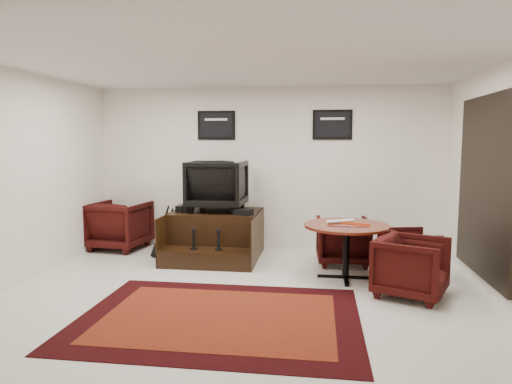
# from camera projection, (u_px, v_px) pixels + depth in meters

# --- Properties ---
(ground) EXTENTS (6.00, 6.00, 0.00)m
(ground) POSITION_uv_depth(u_px,v_px,m) (244.00, 294.00, 5.62)
(ground) COLOR silver
(ground) RESTS_ON ground
(room_shell) EXTENTS (6.02, 5.02, 2.81)m
(room_shell) POSITION_uv_depth(u_px,v_px,m) (279.00, 148.00, 5.49)
(room_shell) COLOR white
(room_shell) RESTS_ON ground
(area_rug) EXTENTS (2.96, 2.22, 0.01)m
(area_rug) POSITION_uv_depth(u_px,v_px,m) (219.00, 317.00, 4.85)
(area_rug) COLOR black
(area_rug) RESTS_ON ground
(shine_podium) EXTENTS (1.43, 1.47, 0.74)m
(shine_podium) POSITION_uv_depth(u_px,v_px,m) (216.00, 236.00, 7.42)
(shine_podium) COLOR black
(shine_podium) RESTS_ON ground
(shine_chair) EXTENTS (0.90, 0.85, 0.92)m
(shine_chair) POSITION_uv_depth(u_px,v_px,m) (217.00, 183.00, 7.47)
(shine_chair) COLOR black
(shine_chair) RESTS_ON shine_podium
(shoes_pair) EXTENTS (0.24, 0.29, 0.11)m
(shoes_pair) POSITION_uv_depth(u_px,v_px,m) (184.00, 208.00, 7.41)
(shoes_pair) COLOR black
(shoes_pair) RESTS_ON shine_podium
(polish_kit) EXTENTS (0.31, 0.26, 0.09)m
(polish_kit) POSITION_uv_depth(u_px,v_px,m) (243.00, 212.00, 7.06)
(polish_kit) COLOR black
(polish_kit) RESTS_ON shine_podium
(umbrella_black) EXTENTS (0.33, 0.12, 0.88)m
(umbrella_black) POSITION_uv_depth(u_px,v_px,m) (161.00, 231.00, 7.33)
(umbrella_black) COLOR black
(umbrella_black) RESTS_ON ground
(umbrella_hooked) EXTENTS (0.30, 0.11, 0.81)m
(umbrella_hooked) POSITION_uv_depth(u_px,v_px,m) (166.00, 230.00, 7.57)
(umbrella_hooked) COLOR black
(umbrella_hooked) RESTS_ON ground
(armchair_side) EXTENTS (0.99, 0.95, 0.92)m
(armchair_side) POSITION_uv_depth(u_px,v_px,m) (119.00, 223.00, 7.94)
(armchair_side) COLOR black
(armchair_side) RESTS_ON ground
(meeting_table) EXTENTS (1.14, 1.14, 0.75)m
(meeting_table) POSITION_uv_depth(u_px,v_px,m) (346.00, 231.00, 6.19)
(meeting_table) COLOR #4B100A
(meeting_table) RESTS_ON ground
(table_chair_back) EXTENTS (0.81, 0.76, 0.79)m
(table_chair_back) POSITION_uv_depth(u_px,v_px,m) (343.00, 238.00, 6.97)
(table_chair_back) COLOR black
(table_chair_back) RESTS_ON ground
(table_chair_window) EXTENTS (0.77, 0.80, 0.70)m
(table_chair_window) POSITION_uv_depth(u_px,v_px,m) (409.00, 250.00, 6.43)
(table_chair_window) COLOR black
(table_chair_window) RESTS_ON ground
(table_chair_corner) EXTENTS (0.98, 1.01, 0.80)m
(table_chair_corner) POSITION_uv_depth(u_px,v_px,m) (412.00, 264.00, 5.49)
(table_chair_corner) COLOR black
(table_chair_corner) RESTS_ON ground
(paper_roll) EXTENTS (0.39, 0.24, 0.05)m
(paper_roll) POSITION_uv_depth(u_px,v_px,m) (340.00, 221.00, 6.29)
(paper_roll) COLOR white
(paper_roll) RESTS_ON meeting_table
(table_clutter) EXTENTS (0.56, 0.36, 0.01)m
(table_clutter) POSITION_uv_depth(u_px,v_px,m) (352.00, 224.00, 6.16)
(table_clutter) COLOR #DD410C
(table_clutter) RESTS_ON meeting_table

